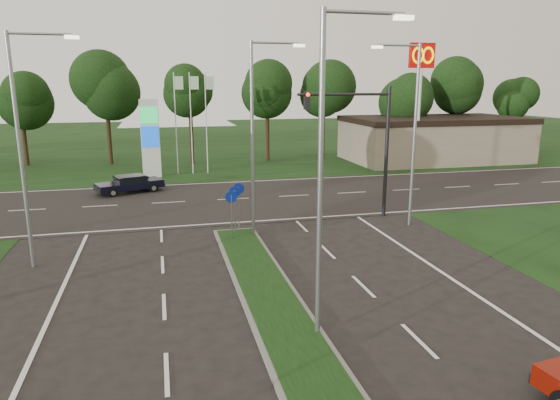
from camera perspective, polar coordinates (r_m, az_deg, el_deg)
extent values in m
cube|color=black|center=(62.08, -10.52, 6.32)|extent=(160.00, 50.00, 0.02)
cube|color=black|center=(31.58, -7.17, -0.01)|extent=(160.00, 12.00, 0.02)
cube|color=slate|center=(13.16, 3.61, -19.36)|extent=(2.00, 26.00, 0.12)
cube|color=gray|center=(49.83, 17.16, 6.65)|extent=(16.00, 9.00, 4.00)
cylinder|color=gray|center=(13.51, 4.62, 1.90)|extent=(0.16, 0.16, 9.00)
cylinder|color=gray|center=(13.75, 9.63, 20.39)|extent=(2.20, 0.10, 0.10)
cube|color=#FFF2CC|center=(14.20, 13.94, 19.55)|extent=(0.50, 0.22, 0.12)
cylinder|color=gray|center=(23.11, -3.19, 6.59)|extent=(0.16, 0.16, 9.00)
cylinder|color=gray|center=(23.25, -0.53, 17.51)|extent=(2.20, 0.10, 0.10)
cube|color=#FFF2CC|center=(23.52, 2.20, 17.21)|extent=(0.50, 0.22, 0.12)
cylinder|color=gray|center=(21.37, -27.52, 4.60)|extent=(0.16, 0.16, 9.00)
cylinder|color=gray|center=(21.04, -25.80, 16.73)|extent=(2.20, 0.10, 0.10)
cube|color=#FFF2CC|center=(20.85, -22.69, 16.78)|extent=(0.50, 0.22, 0.12)
cylinder|color=gray|center=(25.88, 15.10, 6.87)|extent=(0.16, 0.16, 9.00)
cylinder|color=gray|center=(25.30, 13.43, 16.82)|extent=(2.20, 0.10, 0.10)
cube|color=#FFF2CC|center=(24.82, 11.05, 16.77)|extent=(0.50, 0.22, 0.12)
cylinder|color=black|center=(27.53, 12.07, 5.28)|extent=(0.20, 0.20, 7.00)
cylinder|color=black|center=(26.31, 7.38, 11.89)|extent=(5.00, 0.14, 0.14)
cube|color=black|center=(25.67, 3.10, 11.28)|extent=(0.28, 0.28, 0.90)
sphere|color=#FF190C|center=(25.49, 3.23, 11.94)|extent=(0.20, 0.20, 0.20)
cylinder|color=gray|center=(23.09, -5.54, -2.05)|extent=(0.06, 0.06, 2.20)
cylinder|color=#0C26A5|center=(22.85, -5.59, 0.37)|extent=(0.56, 0.04, 0.56)
cylinder|color=gray|center=(24.09, -5.17, -1.40)|extent=(0.06, 0.06, 2.20)
cylinder|color=#0C26A5|center=(23.86, -5.22, 0.92)|extent=(0.56, 0.04, 0.56)
cylinder|color=gray|center=(24.80, -4.73, -0.97)|extent=(0.06, 0.06, 2.20)
cylinder|color=#0C26A5|center=(24.58, -4.77, 1.29)|extent=(0.56, 0.04, 0.56)
cube|color=silver|center=(39.80, -14.59, 6.76)|extent=(1.40, 0.30, 6.00)
cube|color=#0CA53F|center=(39.47, -14.74, 9.33)|extent=(1.30, 0.08, 1.20)
cube|color=#0C3FBF|center=(39.60, -14.61, 7.02)|extent=(1.30, 0.08, 1.60)
cylinder|color=silver|center=(40.72, -11.82, 8.46)|extent=(0.08, 0.08, 8.00)
cube|color=#B2D8B2|center=(40.61, -11.53, 12.98)|extent=(0.70, 0.02, 1.00)
cylinder|color=silver|center=(40.78, -10.11, 8.54)|extent=(0.08, 0.08, 8.00)
cube|color=#B2D8B2|center=(40.68, -9.79, 13.05)|extent=(0.70, 0.02, 1.00)
cylinder|color=silver|center=(40.87, -8.42, 8.61)|extent=(0.08, 0.08, 8.00)
cube|color=#B2D8B2|center=(40.79, -8.07, 13.11)|extent=(0.70, 0.02, 1.00)
cylinder|color=silver|center=(44.15, 15.55, 9.90)|extent=(0.30, 0.30, 10.00)
cube|color=#BF0C07|center=(44.16, 15.91, 15.61)|extent=(2.20, 0.35, 2.00)
torus|color=#FFC600|center=(43.75, 15.52, 15.66)|extent=(1.06, 0.16, 1.06)
torus|color=#FFC600|center=(44.19, 16.58, 15.56)|extent=(1.06, 0.16, 1.06)
cylinder|color=black|center=(46.96, -9.54, 6.93)|extent=(0.36, 0.36, 4.40)
sphere|color=black|center=(46.70, -9.74, 12.18)|extent=(6.00, 6.00, 6.00)
sphere|color=black|center=(46.52, -9.39, 13.42)|extent=(4.80, 4.80, 4.80)
cube|color=black|center=(34.85, -16.82, 1.66)|extent=(4.57, 3.12, 0.43)
cube|color=black|center=(34.80, -16.73, 2.34)|extent=(2.26, 2.04, 0.40)
cube|color=black|center=(34.76, -16.75, 2.67)|extent=(1.92, 1.84, 0.04)
cylinder|color=black|center=(33.78, -18.56, 0.78)|extent=(0.63, 0.39, 0.60)
cylinder|color=black|center=(35.26, -19.27, 1.23)|extent=(0.63, 0.39, 0.60)
cylinder|color=black|center=(34.59, -14.26, 1.34)|extent=(0.63, 0.39, 0.60)
cylinder|color=black|center=(36.04, -15.14, 1.75)|extent=(0.63, 0.39, 0.60)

